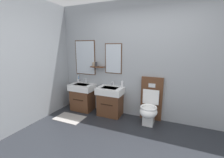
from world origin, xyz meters
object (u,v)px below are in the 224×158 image
toilet (150,106)px  vanity_sink_right (110,100)px  soap_dispenser (122,84)px  vanity_sink_left (83,96)px  toothbrush_cup (78,80)px

toilet → vanity_sink_right: bearing=179.4°
vanity_sink_right → soap_dispenser: bearing=33.5°
soap_dispenser → vanity_sink_left: bearing=-171.3°
vanity_sink_left → toothbrush_cup: toothbrush_cup is taller
vanity_sink_right → soap_dispenser: (0.24, 0.16, 0.41)m
vanity_sink_right → toilet: bearing=-0.6°
vanity_sink_right → toothbrush_cup: bearing=171.7°
vanity_sink_left → vanity_sink_right: bearing=0.0°
toothbrush_cup → vanity_sink_left: bearing=-33.0°
vanity_sink_right → vanity_sink_left: bearing=180.0°
vanity_sink_right → soap_dispenser: size_ratio=4.07×
vanity_sink_right → toilet: toilet is taller
toilet → toothbrush_cup: toilet is taller
toilet → toothbrush_cup: (-2.00, 0.16, 0.38)m
vanity_sink_left → toothbrush_cup: size_ratio=3.36×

